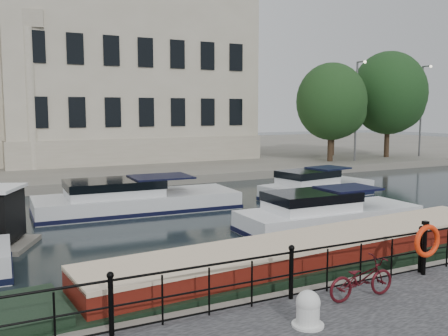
{
  "coord_description": "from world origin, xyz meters",
  "views": [
    {
      "loc": [
        -6.15,
        -11.06,
        4.7
      ],
      "look_at": [
        0.5,
        2.0,
        3.0
      ],
      "focal_mm": 40.0,
      "sensor_mm": 36.0,
      "label": 1
    }
  ],
  "objects_px": {
    "bicycle": "(361,279)",
    "narrowboat": "(319,265)",
    "life_ring_post": "(427,242)",
    "mooring_bollard": "(308,309)"
  },
  "relations": [
    {
      "from": "bicycle",
      "to": "narrowboat",
      "type": "xyz_separation_m",
      "value": [
        1.04,
        2.81,
        -0.64
      ]
    },
    {
      "from": "bicycle",
      "to": "life_ring_post",
      "type": "height_order",
      "value": "life_ring_post"
    },
    {
      "from": "bicycle",
      "to": "life_ring_post",
      "type": "relative_size",
      "value": 1.25
    },
    {
      "from": "life_ring_post",
      "to": "narrowboat",
      "type": "distance_m",
      "value": 2.99
    },
    {
      "from": "mooring_bollard",
      "to": "narrowboat",
      "type": "bearing_deg",
      "value": 49.39
    },
    {
      "from": "mooring_bollard",
      "to": "narrowboat",
      "type": "height_order",
      "value": "mooring_bollard"
    },
    {
      "from": "life_ring_post",
      "to": "narrowboat",
      "type": "bearing_deg",
      "value": 122.24
    },
    {
      "from": "bicycle",
      "to": "narrowboat",
      "type": "bearing_deg",
      "value": -19.24
    },
    {
      "from": "mooring_bollard",
      "to": "life_ring_post",
      "type": "bearing_deg",
      "value": 13.61
    },
    {
      "from": "bicycle",
      "to": "mooring_bollard",
      "type": "height_order",
      "value": "bicycle"
    }
  ]
}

